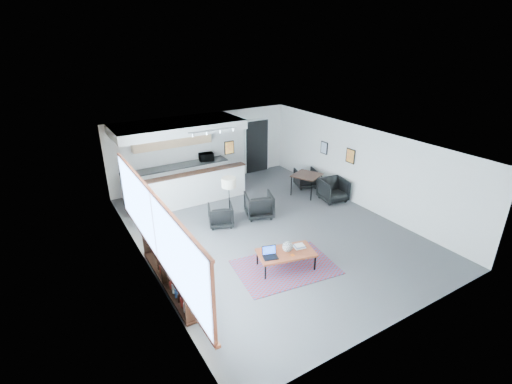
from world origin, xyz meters
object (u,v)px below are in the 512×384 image
floor_lamp (229,184)px  microwave (206,156)px  coffee_table (286,253)px  armchair_right (259,204)px  dining_chair_far (306,179)px  ceramic_pot (288,247)px  laptop (270,254)px  book_stack (300,246)px  dining_chair_near (333,191)px  armchair_left (221,214)px  dining_table (307,176)px

floor_lamp → microwave: 3.37m
coffee_table → floor_lamp: floor_lamp is taller
armchair_right → dining_chair_far: size_ratio=1.31×
ceramic_pot → microwave: size_ratio=0.51×
laptop → armchair_right: size_ratio=0.49×
dining_chair_far → microwave: 3.76m
book_stack → microwave: bearing=87.7°
laptop → dining_chair_near: 4.73m
laptop → ceramic_pot: ceramic_pot is taller
coffee_table → armchair_left: armchair_left is taller
ceramic_pot → dining_chair_far: bearing=47.0°
floor_lamp → dining_chair_far: size_ratio=2.33×
armchair_right → ceramic_pot: bearing=91.7°
dining_table → dining_chair_near: bearing=-63.0°
ceramic_pot → dining_chair_far: size_ratio=0.41×
coffee_table → armchair_left: (-0.38, 2.78, -0.05)m
ceramic_pot → microwave: (0.59, 5.97, 0.53)m
laptop → dining_chair_near: (4.10, 2.34, -0.16)m
dining_table → microwave: size_ratio=2.27×
ceramic_pot → floor_lamp: 2.79m
coffee_table → book_stack: book_stack is taller
microwave → book_stack: bearing=-83.7°
ceramic_pot → dining_chair_near: (3.62, 2.39, -0.21)m
laptop → dining_chair_far: bearing=59.6°
armchair_right → dining_chair_near: armchair_right is taller
armchair_left → dining_chair_far: 4.16m
dining_chair_far → armchair_right: bearing=40.3°
microwave → armchair_right: bearing=-76.9°
laptop → dining_table: size_ratio=0.35×
laptop → dining_chair_far: laptop is taller
armchair_left → coffee_table: bearing=118.1°
ceramic_pot → coffee_table: bearing=-174.8°
laptop → microwave: 6.06m
floor_lamp → ceramic_pot: bearing=-86.5°
coffee_table → laptop: size_ratio=3.70×
armchair_right → microwave: bearing=-66.4°
dining_chair_near → microwave: (-3.03, 3.59, 0.74)m
armchair_left → dining_chair_far: size_ratio=1.13×
armchair_left → dining_chair_far: (4.02, 1.08, -0.04)m
floor_lamp → dining_chair_far: bearing=17.2°
ceramic_pot → armchair_right: armchair_right is taller
dining_chair_near → armchair_right: bearing=-177.4°
ceramic_pot → armchair_right: size_ratio=0.31×
armchair_right → dining_table: bearing=-146.6°
coffee_table → floor_lamp: bearing=106.6°
coffee_table → laptop: bearing=-172.2°
laptop → dining_chair_far: size_ratio=0.64×
ceramic_pot → dining_table: (3.17, 3.28, 0.10)m
dining_chair_near → coffee_table: bearing=-138.2°
coffee_table → ceramic_pot: (0.04, 0.00, 0.16)m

